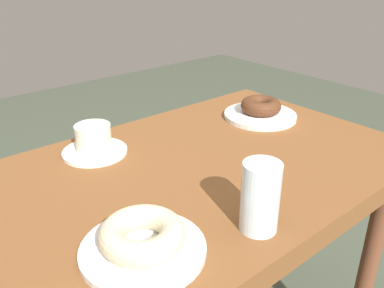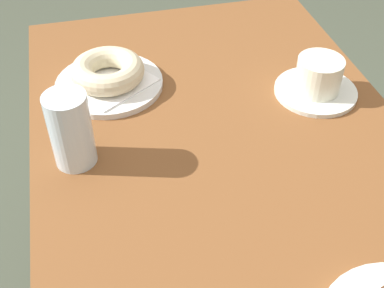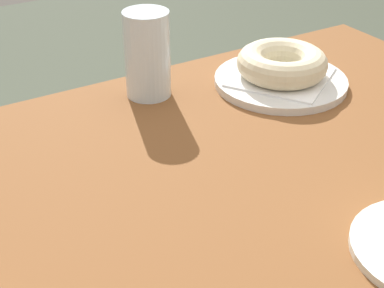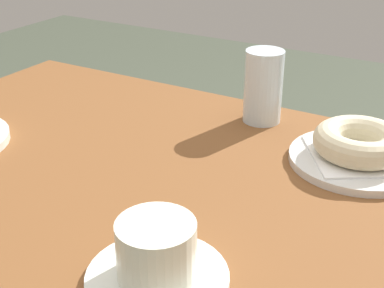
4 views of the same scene
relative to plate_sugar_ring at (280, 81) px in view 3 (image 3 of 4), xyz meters
name	(u,v)px [view 3 (image 3 of 4)]	position (x,y,z in m)	size (l,w,h in m)	color
table	(204,246)	(0.23, 0.16, -0.09)	(0.98, 0.60, 0.71)	brown
plate_sugar_ring	(280,81)	(0.00, 0.00, 0.00)	(0.19, 0.19, 0.01)	silver
napkin_sugar_ring	(281,77)	(0.00, 0.00, 0.01)	(0.13, 0.13, 0.00)	white
donut_sugar_ring	(282,63)	(0.00, 0.00, 0.03)	(0.13, 0.13, 0.04)	beige
water_glass	(147,54)	(0.18, -0.07, 0.05)	(0.06, 0.06, 0.12)	silver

